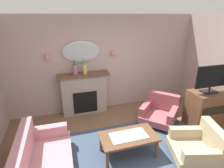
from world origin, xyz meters
TOP-DOWN VIEW (x-y plane):
  - wall_back at (0.00, 2.51)m, footprint 6.23×0.10m
  - patterned_rug at (0.00, 0.20)m, footprint 3.20×2.40m
  - fireplace at (-0.66, 2.29)m, footprint 1.36×0.36m
  - mantel_vase_centre at (-0.86, 2.26)m, footprint 0.12×0.12m
  - mantel_vase_left at (-0.61, 2.26)m, footprint 0.11×0.11m
  - wall_mirror at (-0.66, 2.43)m, footprint 0.96×0.06m
  - wall_sconce_left at (-1.51, 2.38)m, footprint 0.14×0.14m
  - wall_sconce_right at (0.19, 2.38)m, footprint 0.14×0.14m
  - coffee_table at (-0.11, 0.39)m, footprint 1.10×0.60m
  - floral_couch at (-1.73, 0.26)m, footprint 0.90×1.74m
  - armchair_beside_couch at (1.10, -0.13)m, footprint 1.01×0.99m
  - armchair_near_fireplace at (1.10, 1.25)m, footprint 1.15×1.14m
  - tv_cabinet at (2.07, 0.81)m, footprint 0.80×0.57m
  - tv_flatscreen at (2.07, 0.79)m, footprint 0.84×0.24m

SIDE VIEW (x-z plane):
  - patterned_rug at x=0.00m, z-range 0.00..0.01m
  - armchair_beside_couch at x=1.10m, z-range -0.05..0.66m
  - armchair_near_fireplace at x=1.10m, z-range -0.05..0.66m
  - floral_couch at x=-1.73m, z-range -0.06..0.70m
  - coffee_table at x=-0.11m, z-range 0.16..0.61m
  - tv_cabinet at x=2.07m, z-range 0.00..0.90m
  - fireplace at x=-0.66m, z-range -0.01..1.15m
  - tv_flatscreen at x=2.07m, z-range 0.92..1.57m
  - wall_back at x=0.00m, z-range 0.00..2.63m
  - mantel_vase_centre at x=-0.86m, z-range 1.15..1.56m
  - mantel_vase_left at x=-0.61m, z-range 1.15..1.56m
  - wall_sconce_left at x=-1.51m, z-range 1.59..1.73m
  - wall_sconce_right at x=0.19m, z-range 1.59..1.73m
  - wall_mirror at x=-0.66m, z-range 1.43..1.99m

